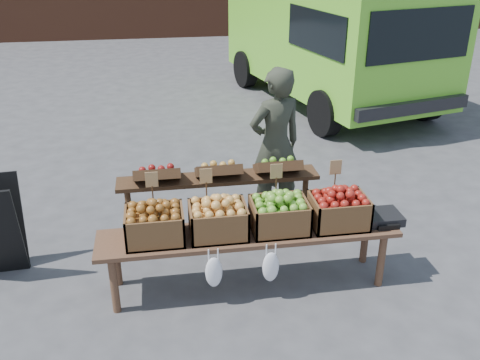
{
  "coord_description": "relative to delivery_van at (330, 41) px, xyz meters",
  "views": [
    {
      "loc": [
        0.3,
        -3.79,
        3.02
      ],
      "look_at": [
        1.03,
        0.77,
        0.85
      ],
      "focal_mm": 40.0,
      "sensor_mm": 36.0,
      "label": 1
    }
  ],
  "objects": [
    {
      "name": "ground",
      "position": [
        -3.53,
        -5.82,
        -1.14
      ],
      "size": [
        80.0,
        80.0,
        0.0
      ],
      "primitive_type": "plane",
      "color": "#49494B"
    },
    {
      "name": "delivery_van",
      "position": [
        0.0,
        0.0,
        0.0
      ],
      "size": [
        3.48,
        5.52,
        2.29
      ],
      "primitive_type": null,
      "rotation": [
        0.0,
        0.0,
        0.24
      ],
      "color": "#6BCF2D",
      "rests_on": "ground"
    },
    {
      "name": "vendor",
      "position": [
        -1.98,
        -4.26,
        -0.27
      ],
      "size": [
        0.73,
        0.59,
        1.74
      ],
      "primitive_type": "imported",
      "rotation": [
        0.0,
        0.0,
        3.44
      ],
      "color": "#303427",
      "rests_on": "ground"
    },
    {
      "name": "back_table",
      "position": [
        -2.68,
        -4.83,
        -0.62
      ],
      "size": [
        2.1,
        0.44,
        1.04
      ],
      "primitive_type": null,
      "color": "#3C2616",
      "rests_on": "ground"
    },
    {
      "name": "display_bench",
      "position": [
        -2.5,
        -5.55,
        -0.86
      ],
      "size": [
        2.7,
        0.56,
        0.57
      ],
      "primitive_type": null,
      "color": "#543624",
      "rests_on": "ground"
    },
    {
      "name": "crate_golden_apples",
      "position": [
        -3.32,
        -5.55,
        -0.43
      ],
      "size": [
        0.5,
        0.4,
        0.28
      ],
      "primitive_type": null,
      "color": "#98571D",
      "rests_on": "display_bench"
    },
    {
      "name": "crate_russet_pears",
      "position": [
        -2.77,
        -5.55,
        -0.43
      ],
      "size": [
        0.5,
        0.4,
        0.28
      ],
      "primitive_type": null,
      "color": "gold",
      "rests_on": "display_bench"
    },
    {
      "name": "crate_red_apples",
      "position": [
        -2.22,
        -5.55,
        -0.43
      ],
      "size": [
        0.5,
        0.4,
        0.28
      ],
      "primitive_type": null,
      "color": "#40871A",
      "rests_on": "display_bench"
    },
    {
      "name": "crate_green_apples",
      "position": [
        -1.67,
        -5.55,
        -0.43
      ],
      "size": [
        0.5,
        0.4,
        0.28
      ],
      "primitive_type": null,
      "color": "maroon",
      "rests_on": "display_bench"
    },
    {
      "name": "weighing_scale",
      "position": [
        -1.25,
        -5.55,
        -0.53
      ],
      "size": [
        0.34,
        0.3,
        0.08
      ],
      "primitive_type": "cube",
      "color": "black",
      "rests_on": "display_bench"
    }
  ]
}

